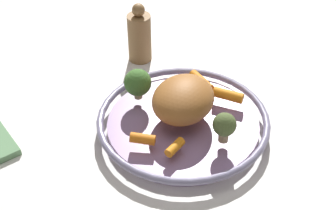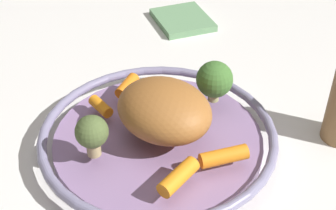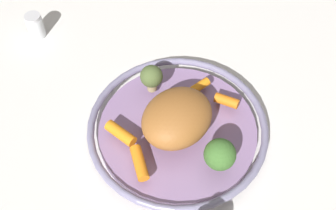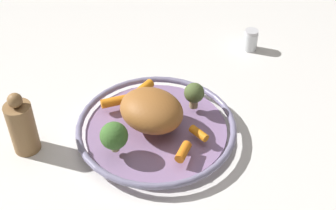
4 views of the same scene
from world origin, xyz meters
name	(u,v)px [view 1 (image 1 of 4)]	position (x,y,z in m)	size (l,w,h in m)	color
ground_plane	(183,130)	(0.00, 0.00, 0.00)	(2.21, 2.21, 0.00)	silver
serving_bowl	(183,123)	(0.00, 0.00, 0.02)	(0.35, 0.35, 0.04)	#8E709E
roast_chicken_piece	(183,99)	(-0.01, 0.00, 0.07)	(0.14, 0.12, 0.07)	#9D602B
baby_carrot_left	(228,95)	(-0.05, 0.10, 0.05)	(0.02, 0.02, 0.06)	orange
baby_carrot_right	(143,139)	(0.07, -0.08, 0.04)	(0.02, 0.02, 0.05)	orange
baby_carrot_center	(175,147)	(0.09, -0.02, 0.04)	(0.02, 0.02, 0.04)	orange
baby_carrot_near_rim	(201,81)	(-0.10, 0.05, 0.05)	(0.02, 0.02, 0.07)	orange
broccoli_floret_large	(138,83)	(-0.07, -0.09, 0.07)	(0.06, 0.06, 0.07)	tan
broccoli_floret_edge	(224,125)	(0.07, 0.07, 0.07)	(0.05, 0.05, 0.06)	tan
pepper_mill	(139,36)	(-0.26, -0.08, 0.06)	(0.06, 0.06, 0.15)	olive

